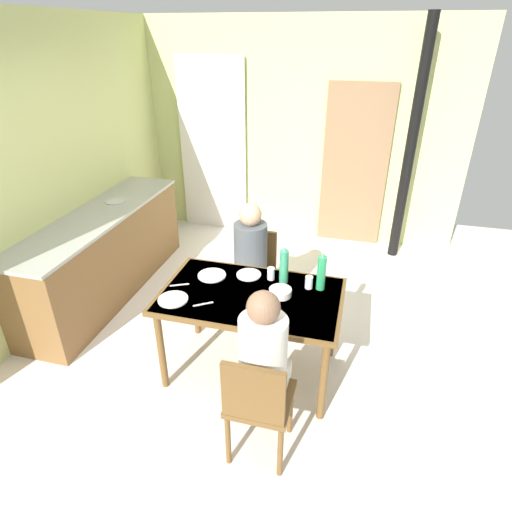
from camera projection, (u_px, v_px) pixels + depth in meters
The scene contains 23 objects.
ground_plane at pixel (233, 362), 3.62m from camera, with size 7.18×7.18×0.00m, color silver.
wall_back at pixel (296, 135), 5.33m from camera, with size 4.14×0.10×2.69m, color #C6D183.
wall_left at pixel (54, 169), 4.01m from camera, with size 0.10×4.14×2.69m, color #C6CD7F.
door_wooden at pixel (354, 167), 5.25m from camera, with size 0.80×0.05×2.00m, color #8B6848.
stove_pipe_column at pixel (411, 148), 4.72m from camera, with size 0.12×0.12×2.69m, color black.
curtain_panel at pixel (213, 148), 5.59m from camera, with size 0.90×0.03×2.26m, color white.
kitchen_counter at pixel (104, 254), 4.40m from camera, with size 0.61×2.36×0.91m.
dining_table at pixel (251, 303), 3.22m from camera, with size 1.38×0.84×0.75m.
chair_near_diner at pixel (258, 401), 2.59m from camera, with size 0.40×0.40×0.87m.
chair_far_diner at pixel (254, 270), 4.00m from camera, with size 0.40×0.40×0.87m.
person_near_diner at pixel (263, 352), 2.57m from camera, with size 0.30×0.37×0.77m.
person_far_diner at pixel (250, 250), 3.75m from camera, with size 0.30×0.37×0.77m.
water_bottle_green_near at pixel (284, 266), 3.27m from camera, with size 0.07×0.07×0.31m.
water_bottle_green_far at pixel (321, 272), 3.18m from camera, with size 0.07×0.07×0.31m.
serving_bowl_center at pixel (280, 292), 3.16m from camera, with size 0.17×0.17×0.06m, color silver.
dinner_plate_near_left at pixel (212, 275), 3.42m from camera, with size 0.23×0.23×0.01m, color white.
dinner_plate_near_right at pixel (262, 311), 2.98m from camera, with size 0.23×0.23×0.01m, color white.
dinner_plate_far_center at pixel (173, 299), 3.11m from camera, with size 0.22×0.22×0.01m, color white.
dinner_plate_far_side at pixel (249, 275), 3.43m from camera, with size 0.20×0.20×0.01m, color white.
drinking_glass_by_near_diner at pixel (271, 274), 3.35m from camera, with size 0.06×0.06×0.10m, color silver.
drinking_glass_by_far_diner at pixel (309, 282), 3.24m from camera, with size 0.06×0.06×0.10m, color silver.
cutlery_knife_near at pixel (179, 285), 3.30m from camera, with size 0.15×0.02×0.00m, color silver.
cutlery_fork_near at pixel (203, 304), 3.07m from camera, with size 0.15×0.02×0.00m, color silver.
Camera 1 is at (0.89, -2.61, 2.52)m, focal length 29.55 mm.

